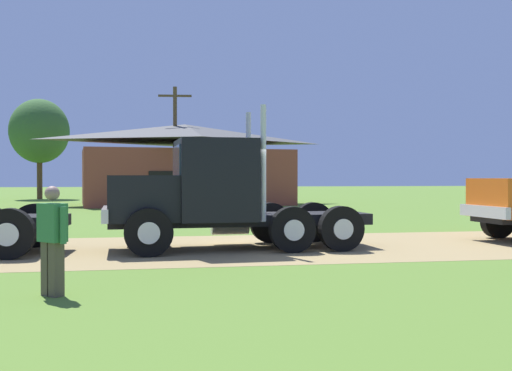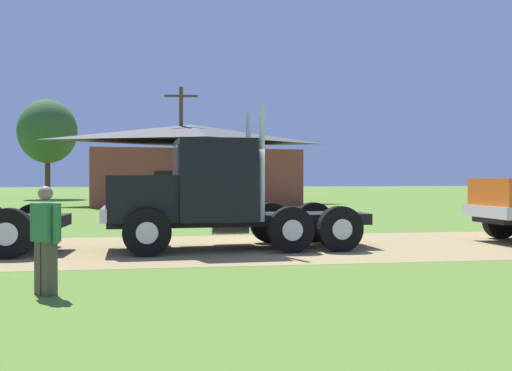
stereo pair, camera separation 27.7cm
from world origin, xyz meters
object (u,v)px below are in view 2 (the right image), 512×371
(shed_building, at_px, (191,166))
(utility_pole_far, at_px, (181,142))
(truck_foreground_white, at_px, (208,197))
(visitor_by_barrel, at_px, (46,236))

(shed_building, xyz_separation_m, utility_pole_far, (-0.68, -0.34, 1.57))
(truck_foreground_white, bearing_deg, shed_building, 88.24)
(truck_foreground_white, bearing_deg, utility_pole_far, 89.78)
(visitor_by_barrel, distance_m, shed_building, 30.95)
(truck_foreground_white, xyz_separation_m, shed_building, (0.77, 25.19, 1.26))
(shed_building, distance_m, utility_pole_far, 1.74)
(visitor_by_barrel, height_order, utility_pole_far, utility_pole_far)
(visitor_by_barrel, relative_size, utility_pole_far, 0.22)
(visitor_by_barrel, xyz_separation_m, utility_pole_far, (3.03, 30.34, 3.25))
(truck_foreground_white, relative_size, utility_pole_far, 0.87)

